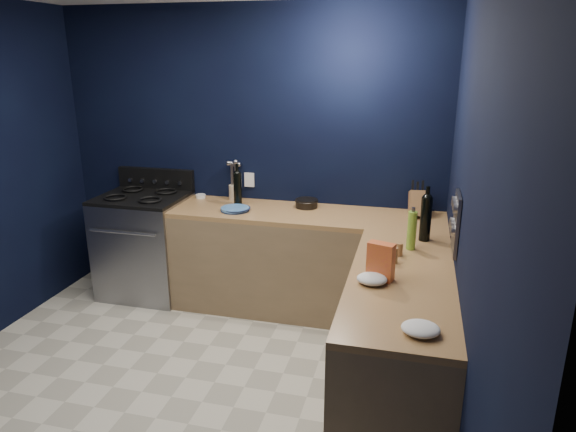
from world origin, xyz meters
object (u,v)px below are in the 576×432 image
(crouton_bag, at_px, (381,261))
(knife_block, at_px, (416,204))
(utensil_crock, at_px, (235,192))
(gas_range, at_px, (146,246))
(plate_stack, at_px, (235,209))

(crouton_bag, bearing_deg, knife_block, 99.53)
(utensil_crock, bearing_deg, crouton_bag, -45.55)
(gas_range, distance_m, crouton_bag, 2.60)
(plate_stack, relative_size, utensil_crock, 1.80)
(plate_stack, bearing_deg, knife_block, 9.01)
(plate_stack, height_order, utensil_crock, utensil_crock)
(plate_stack, xyz_separation_m, crouton_bag, (1.31, -1.11, 0.10))
(gas_range, relative_size, plate_stack, 3.81)
(utensil_crock, distance_m, crouton_bag, 2.05)
(crouton_bag, bearing_deg, plate_stack, 157.05)
(knife_block, bearing_deg, crouton_bag, -104.36)
(gas_range, distance_m, knife_block, 2.49)
(utensil_crock, height_order, crouton_bag, crouton_bag)
(plate_stack, relative_size, crouton_bag, 1.06)
(gas_range, bearing_deg, plate_stack, -4.95)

